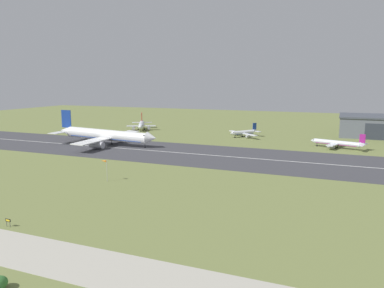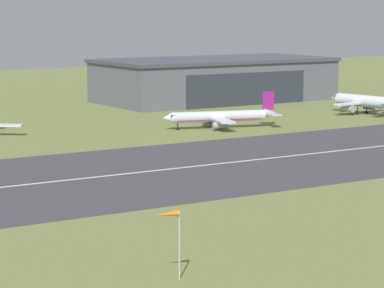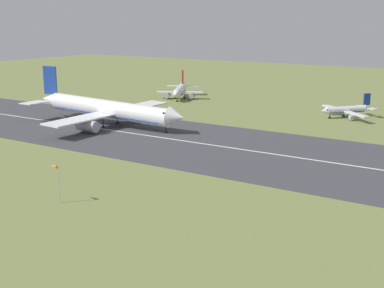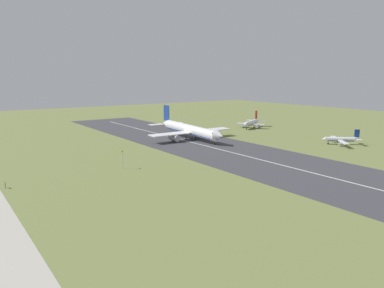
{
  "view_description": "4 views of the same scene",
  "coord_description": "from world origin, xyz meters",
  "px_view_note": "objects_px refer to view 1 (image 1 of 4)",
  "views": [
    {
      "loc": [
        38.25,
        -29.52,
        30.4
      ],
      "look_at": [
        -13.86,
        98.76,
        7.18
      ],
      "focal_mm": 35.0,
      "sensor_mm": 36.0,
      "label": 1
    },
    {
      "loc": [
        -70.6,
        -5.43,
        24.77
      ],
      "look_at": [
        -6.54,
        95.72,
        7.07
      ],
      "focal_mm": 85.0,
      "sensor_mm": 36.0,
      "label": 2
    },
    {
      "loc": [
        38.22,
        4.12,
        30.61
      ],
      "look_at": [
        -16.65,
        88.11,
        7.08
      ],
      "focal_mm": 50.0,
      "sensor_mm": 36.0,
      "label": 3
    },
    {
      "loc": [
        93.24,
        10.19,
        32.81
      ],
      "look_at": [
        -25.45,
        92.52,
        6.42
      ],
      "focal_mm": 35.0,
      "sensor_mm": 36.0,
      "label": 4
    }
  ],
  "objects_px": {
    "airplane_parked_centre": "(337,143)",
    "runway_sign": "(8,221)",
    "airplane_parked_west": "(141,125)",
    "airplane_parked_far_east": "(244,133)",
    "airplane_landing": "(106,135)",
    "windsock_pole": "(104,162)"
  },
  "relations": [
    {
      "from": "airplane_parked_centre",
      "to": "runway_sign",
      "type": "bearing_deg",
      "value": -116.19
    },
    {
      "from": "airplane_parked_west",
      "to": "airplane_parked_far_east",
      "type": "distance_m",
      "value": 67.86
    },
    {
      "from": "airplane_landing",
      "to": "airplane_parked_far_east",
      "type": "bearing_deg",
      "value": 43.11
    },
    {
      "from": "airplane_parked_far_east",
      "to": "windsock_pole",
      "type": "xyz_separation_m",
      "value": [
        -16.58,
        -106.99,
        3.46
      ]
    },
    {
      "from": "airplane_parked_centre",
      "to": "windsock_pole",
      "type": "xyz_separation_m",
      "value": [
        -65.26,
        -88.05,
        3.43
      ]
    },
    {
      "from": "airplane_parked_west",
      "to": "runway_sign",
      "type": "height_order",
      "value": "airplane_parked_west"
    },
    {
      "from": "airplane_landing",
      "to": "windsock_pole",
      "type": "distance_m",
      "value": 67.58
    },
    {
      "from": "airplane_parked_west",
      "to": "windsock_pole",
      "type": "xyz_separation_m",
      "value": [
        51.09,
        -112.09,
        2.75
      ]
    },
    {
      "from": "airplane_landing",
      "to": "runway_sign",
      "type": "distance_m",
      "value": 103.15
    },
    {
      "from": "airplane_parked_west",
      "to": "airplane_parked_centre",
      "type": "xyz_separation_m",
      "value": [
        116.35,
        -24.04,
        -0.68
      ]
    },
    {
      "from": "airplane_parked_centre",
      "to": "windsock_pole",
      "type": "distance_m",
      "value": 109.65
    },
    {
      "from": "airplane_parked_west",
      "to": "airplane_parked_centre",
      "type": "height_order",
      "value": "airplane_parked_west"
    },
    {
      "from": "airplane_landing",
      "to": "windsock_pole",
      "type": "xyz_separation_m",
      "value": [
        38.06,
        -55.84,
        1.15
      ]
    },
    {
      "from": "airplane_landing",
      "to": "airplane_parked_west",
      "type": "height_order",
      "value": "airplane_landing"
    },
    {
      "from": "airplane_parked_far_east",
      "to": "airplane_landing",
      "type": "bearing_deg",
      "value": -136.89
    },
    {
      "from": "airplane_landing",
      "to": "airplane_parked_centre",
      "type": "xyz_separation_m",
      "value": [
        103.32,
        32.21,
        -2.28
      ]
    },
    {
      "from": "airplane_parked_centre",
      "to": "runway_sign",
      "type": "height_order",
      "value": "airplane_parked_centre"
    },
    {
      "from": "airplane_parked_centre",
      "to": "airplane_parked_far_east",
      "type": "height_order",
      "value": "airplane_parked_centre"
    },
    {
      "from": "airplane_parked_west",
      "to": "airplane_parked_far_east",
      "type": "height_order",
      "value": "airplane_parked_west"
    },
    {
      "from": "airplane_landing",
      "to": "runway_sign",
      "type": "relative_size",
      "value": 31.09
    },
    {
      "from": "airplane_parked_centre",
      "to": "airplane_parked_west",
      "type": "bearing_deg",
      "value": 168.32
    },
    {
      "from": "airplane_parked_far_east",
      "to": "airplane_parked_centre",
      "type": "bearing_deg",
      "value": -21.26
    }
  ]
}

